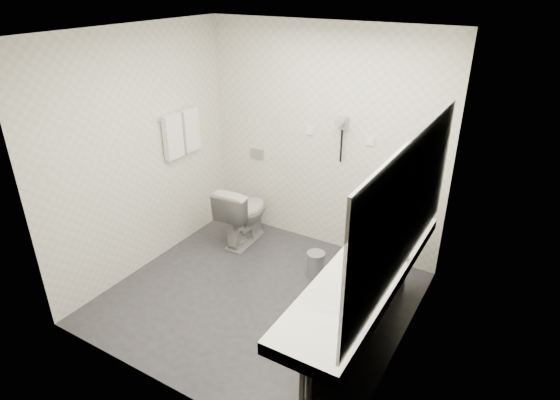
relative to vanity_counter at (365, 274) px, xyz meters
The scene contains 30 objects.
floor 1.39m from the vanity_counter, 169.92° to the left, with size 2.80×2.80×0.00m, color #2B2A30.
ceiling 2.05m from the vanity_counter, 169.92° to the left, with size 2.80×2.80×0.00m, color white.
wall_back 1.93m from the vanity_counter, 126.87° to the left, with size 2.80×2.80×0.00m, color silver.
wall_front 1.64m from the vanity_counter, 135.64° to the right, with size 2.80×2.80×0.00m, color silver.
wall_left 2.57m from the vanity_counter, behind, with size 2.60×2.60×0.00m, color silver.
wall_right 0.56m from the vanity_counter, 36.03° to the left, with size 2.60×2.60×0.00m, color silver.
vanity_counter is the anchor object (origin of this frame).
vanity_panel 0.43m from the vanity_counter, ahead, with size 0.03×2.15×0.75m, color gray.
vanity_post_far 1.12m from the vanity_counter, 86.97° to the left, with size 0.06×0.06×0.75m, color silver.
mirror 0.70m from the vanity_counter, ahead, with size 0.02×2.20×1.05m, color #B2BCC6.
basin_near 0.65m from the vanity_counter, 90.00° to the right, with size 0.40×0.31×0.05m, color white.
basin_far 0.65m from the vanity_counter, 90.00° to the left, with size 0.40×0.31×0.05m, color white.
faucet_near 0.69m from the vanity_counter, 73.30° to the right, with size 0.04×0.04×0.15m, color silver.
faucet_far 0.69m from the vanity_counter, 73.30° to the left, with size 0.04×0.04×0.15m, color silver.
soap_bottle_a 0.11m from the vanity_counter, 103.01° to the left, with size 0.04×0.04×0.10m, color beige.
soap_bottle_b 0.15m from the vanity_counter, 55.79° to the left, with size 0.07×0.07×0.09m, color beige.
glass_left 0.34m from the vanity_counter, 69.92° to the left, with size 0.07×0.07×0.12m, color silver.
glass_right 0.38m from the vanity_counter, 50.92° to the left, with size 0.06×0.06×0.12m, color silver.
toilet 2.19m from the vanity_counter, 151.33° to the left, with size 0.41×0.73×0.74m, color white.
flush_plate 2.48m from the vanity_counter, 143.06° to the left, with size 0.18×0.02×0.12m, color #B2B5BA.
pedal_bin 1.33m from the vanity_counter, 135.01° to the left, with size 0.19×0.19×0.27m, color #B2B5BA.
bin_lid 1.27m from the vanity_counter, 135.01° to the left, with size 0.19×0.19×0.01m, color #B2B5BA.
towel_rail 2.69m from the vanity_counter, 163.14° to the left, with size 0.02×0.02×0.62m, color silver.
towel_near 2.59m from the vanity_counter, 166.10° to the left, with size 0.07×0.24×0.48m, color white.
towel_far 2.67m from the vanity_counter, 160.15° to the left, with size 0.07×0.24×0.48m, color white.
dryer_cradle 1.85m from the vanity_counter, 120.76° to the left, with size 0.10×0.04×0.14m, color gray.
dryer_barrel 1.81m from the vanity_counter, 122.01° to the left, with size 0.08×0.08×0.14m, color gray.
dryer_cord 1.76m from the vanity_counter, 121.02° to the left, with size 0.02×0.02×0.35m, color black.
switch_plate_a 2.04m from the vanity_counter, 130.59° to the left, with size 0.09×0.02×0.09m, color white.
switch_plate_b 1.69m from the vanity_counter, 111.13° to the left, with size 0.09×0.02×0.09m, color white.
Camera 1 is at (2.10, -3.13, 2.90)m, focal length 30.02 mm.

